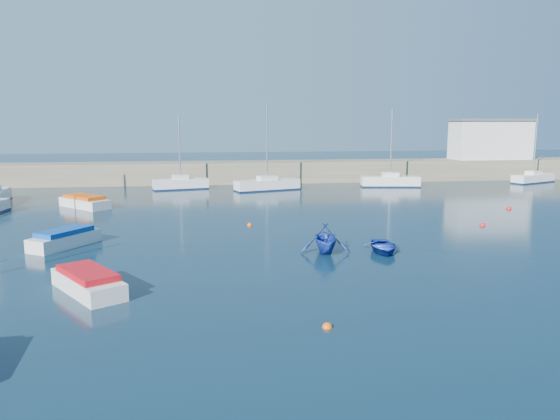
{
  "coord_description": "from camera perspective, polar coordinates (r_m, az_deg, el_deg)",
  "views": [
    {
      "loc": [
        -7.24,
        -21.91,
        7.81
      ],
      "look_at": [
        -2.21,
        14.99,
        1.6
      ],
      "focal_mm": 35.0,
      "sensor_mm": 36.0,
      "label": 1
    }
  ],
  "objects": [
    {
      "name": "buoy_3",
      "position": [
        40.67,
        -3.17,
        -1.62
      ],
      "size": [
        0.41,
        0.41,
        0.41
      ],
      "primitive_type": "sphere",
      "color": "#DD500B",
      "rests_on": "ground"
    },
    {
      "name": "dinghy_center",
      "position": [
        33.05,
        10.7,
        -3.78
      ],
      "size": [
        2.71,
        3.47,
        0.66
      ],
      "primitive_type": "imported",
      "rotation": [
        0.0,
        0.0,
        -0.15
      ],
      "color": "navy",
      "rests_on": "ground"
    },
    {
      "name": "sailboat_8",
      "position": [
        75.04,
        24.93,
        3.05
      ],
      "size": [
        6.59,
        4.27,
        8.43
      ],
      "rotation": [
        0.0,
        0.0,
        1.99
      ],
      "color": "silver",
      "rests_on": "ground"
    },
    {
      "name": "motorboat_1",
      "position": [
        36.26,
        -21.56,
        -2.79
      ],
      "size": [
        3.89,
        4.71,
        1.13
      ],
      "rotation": [
        0.0,
        0.0,
        -0.59
      ],
      "color": "silver",
      "rests_on": "ground"
    },
    {
      "name": "dinghy_left",
      "position": [
        32.37,
        4.74,
        -2.94
      ],
      "size": [
        3.3,
        3.68,
        1.74
      ],
      "primitive_type": "imported",
      "rotation": [
        0.0,
        0.0,
        -0.14
      ],
      "color": "navy",
      "rests_on": "ground"
    },
    {
      "name": "buoy_4",
      "position": [
        52.12,
        22.79,
        0.1
      ],
      "size": [
        0.48,
        0.48,
        0.48
      ],
      "primitive_type": "sphere",
      "color": "red",
      "rests_on": "ground"
    },
    {
      "name": "sailboat_7",
      "position": [
        65.25,
        11.43,
        3.0
      ],
      "size": [
        6.97,
        2.87,
        8.98
      ],
      "rotation": [
        0.0,
        0.0,
        1.42
      ],
      "color": "silver",
      "rests_on": "ground"
    },
    {
      "name": "buoy_1",
      "position": [
        43.24,
        20.4,
        -1.54
      ],
      "size": [
        0.42,
        0.42,
        0.42
      ],
      "primitive_type": "sphere",
      "color": "red",
      "rests_on": "ground"
    },
    {
      "name": "motorboat_2",
      "position": [
        51.8,
        -19.74,
        0.82
      ],
      "size": [
        5.09,
        5.22,
        1.11
      ],
      "rotation": [
        0.0,
        0.0,
        0.76
      ],
      "color": "silver",
      "rests_on": "ground"
    },
    {
      "name": "buoy_0",
      "position": [
        21.24,
        4.96,
        -12.14
      ],
      "size": [
        0.4,
        0.4,
        0.4
      ],
      "primitive_type": "sphere",
      "color": "#DD500B",
      "rests_on": "ground"
    },
    {
      "name": "ground",
      "position": [
        24.36,
        10.1,
        -9.38
      ],
      "size": [
        220.0,
        220.0,
        0.0
      ],
      "primitive_type": "plane",
      "color": "#0C2436",
      "rests_on": "ground"
    },
    {
      "name": "harbor_office",
      "position": [
        77.5,
        21.12,
        6.83
      ],
      "size": [
        10.0,
        4.0,
        5.0
      ],
      "primitive_type": "cube",
      "color": "silver",
      "rests_on": "back_wall"
    },
    {
      "name": "sailboat_6",
      "position": [
        60.75,
        -1.35,
        2.68
      ],
      "size": [
        7.52,
        4.09,
        9.48
      ],
      "rotation": [
        0.0,
        0.0,
        1.87
      ],
      "color": "silver",
      "rests_on": "ground"
    },
    {
      "name": "sailboat_5",
      "position": [
        62.59,
        -10.35,
        2.75
      ],
      "size": [
        6.33,
        3.04,
        8.19
      ],
      "rotation": [
        0.0,
        0.0,
        1.8
      ],
      "color": "silver",
      "rests_on": "ground"
    },
    {
      "name": "motorboat_0",
      "position": [
        26.51,
        -19.43,
        -7.08
      ],
      "size": [
        4.02,
        4.94,
        1.07
      ],
      "rotation": [
        0.0,
        0.0,
        0.58
      ],
      "color": "silver",
      "rests_on": "ground"
    },
    {
      "name": "back_wall",
      "position": [
        68.61,
        -1.68,
        4.01
      ],
      "size": [
        96.0,
        4.5,
        2.6
      ],
      "primitive_type": "cube",
      "color": "#706A55",
      "rests_on": "ground"
    }
  ]
}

